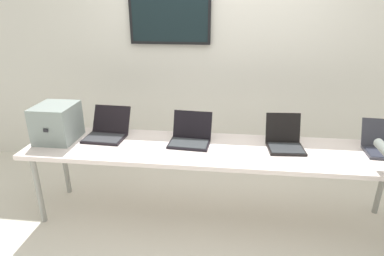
{
  "coord_description": "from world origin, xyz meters",
  "views": [
    {
      "loc": [
        0.1,
        -2.58,
        1.93
      ],
      "look_at": [
        -0.21,
        0.05,
        0.89
      ],
      "focal_mm": 30.2,
      "sensor_mm": 36.0,
      "label": 1
    }
  ],
  "objects_px": {
    "workbench": "(215,153)",
    "laptop_station_3": "(383,145)",
    "equipment_box": "(57,123)",
    "laptop_station_2": "(285,140)",
    "laptop_station_0": "(107,131)",
    "laptop_station_1": "(190,136)"
  },
  "relations": [
    {
      "from": "laptop_station_1",
      "to": "laptop_station_2",
      "type": "distance_m",
      "value": 0.84
    },
    {
      "from": "workbench",
      "to": "laptop_station_3",
      "type": "distance_m",
      "value": 1.44
    },
    {
      "from": "laptop_station_1",
      "to": "laptop_station_3",
      "type": "distance_m",
      "value": 1.66
    },
    {
      "from": "laptop_station_0",
      "to": "laptop_station_2",
      "type": "relative_size",
      "value": 1.15
    },
    {
      "from": "equipment_box",
      "to": "laptop_station_1",
      "type": "xyz_separation_m",
      "value": [
        1.22,
        0.08,
        -0.11
      ]
    },
    {
      "from": "laptop_station_0",
      "to": "laptop_station_2",
      "type": "xyz_separation_m",
      "value": [
        1.64,
        -0.04,
        0.0
      ]
    },
    {
      "from": "equipment_box",
      "to": "laptop_station_1",
      "type": "height_order",
      "value": "equipment_box"
    },
    {
      "from": "workbench",
      "to": "equipment_box",
      "type": "height_order",
      "value": "equipment_box"
    },
    {
      "from": "equipment_box",
      "to": "laptop_station_2",
      "type": "distance_m",
      "value": 2.06
    },
    {
      "from": "equipment_box",
      "to": "laptop_station_2",
      "type": "xyz_separation_m",
      "value": [
        2.06,
        0.08,
        -0.11
      ]
    },
    {
      "from": "workbench",
      "to": "laptop_station_1",
      "type": "relative_size",
      "value": 8.76
    },
    {
      "from": "workbench",
      "to": "laptop_station_1",
      "type": "xyz_separation_m",
      "value": [
        -0.23,
        0.11,
        0.1
      ]
    },
    {
      "from": "equipment_box",
      "to": "laptop_station_2",
      "type": "relative_size",
      "value": 1.08
    },
    {
      "from": "laptop_station_2",
      "to": "laptop_station_3",
      "type": "relative_size",
      "value": 0.98
    },
    {
      "from": "equipment_box",
      "to": "laptop_station_3",
      "type": "xyz_separation_m",
      "value": [
        2.88,
        0.08,
        -0.11
      ]
    },
    {
      "from": "equipment_box",
      "to": "laptop_station_3",
      "type": "distance_m",
      "value": 2.89
    },
    {
      "from": "workbench",
      "to": "laptop_station_0",
      "type": "xyz_separation_m",
      "value": [
        -1.03,
        0.15,
        0.1
      ]
    },
    {
      "from": "equipment_box",
      "to": "laptop_station_0",
      "type": "height_order",
      "value": "equipment_box"
    },
    {
      "from": "laptop_station_0",
      "to": "laptop_station_1",
      "type": "bearing_deg",
      "value": -2.91
    },
    {
      "from": "laptop_station_1",
      "to": "laptop_station_2",
      "type": "height_order",
      "value": "laptop_station_2"
    },
    {
      "from": "workbench",
      "to": "laptop_station_0",
      "type": "height_order",
      "value": "laptop_station_0"
    },
    {
      "from": "equipment_box",
      "to": "laptop_station_1",
      "type": "distance_m",
      "value": 1.23
    }
  ]
}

